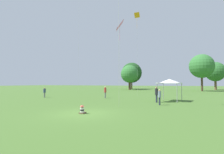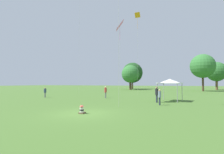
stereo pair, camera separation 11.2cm
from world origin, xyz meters
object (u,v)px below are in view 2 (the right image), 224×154
Objects in this scene: person_standing_1 at (45,92)px; distant_tree_0 at (203,66)px; person_standing_5 at (106,91)px; distant_tree_3 at (132,73)px; seated_toddler at (82,110)px; person_standing_0 at (160,96)px; kite_1 at (137,19)px; kite_0 at (120,27)px; person_standing_3 at (157,93)px; canopy_tent at (170,81)px; distant_tree_1 at (216,72)px; distant_tree_2 at (130,74)px.

person_standing_1 is 0.15× the size of distant_tree_0.
distant_tree_3 is (-8.16, 41.52, 5.24)m from person_standing_5.
seated_toddler is at bearing 151.37° from person_standing_1.
distant_tree_3 is at bearing 12.39° from person_standing_0.
distant_tree_3 is (1.02, 44.12, 5.37)m from person_standing_1.
kite_1 is (-0.90, 19.16, 13.43)m from seated_toddler.
person_standing_3 is at bearing 134.99° from kite_0.
distant_tree_3 is (-11.34, 35.00, -7.41)m from kite_1.
kite_1 reaches higher than distant_tree_0.
kite_0 is at bearing 162.25° from person_standing_5.
distant_tree_0 reaches higher than canopy_tent.
person_standing_3 is at bearing -172.93° from person_standing_1.
distant_tree_3 reaches higher than person_standing_1.
person_standing_0 is 0.17× the size of kite_0.
distant_tree_0 is (12.06, 24.56, -6.70)m from kite_1.
kite_1 is (3.18, 6.52, 12.65)m from person_standing_5.
distant_tree_1 is at bearing 2.95° from distant_tree_3.
kite_0 is 1.11× the size of distant_tree_2.
person_standing_0 is at bearing 160.99° from kite_1.
person_standing_0 is 4.94m from canopy_tent.
kite_0 is 0.63× the size of kite_1.
kite_1 is 29.98m from distant_tree_2.
distant_tree_0 is (11.09, 36.03, -1.70)m from kite_0.
distant_tree_3 is at bearing 102.42° from seated_toddler.
distant_tree_3 is (-12.30, 46.47, -2.41)m from kite_0.
distant_tree_2 is (-15.72, 34.36, 2.92)m from canopy_tent.
person_standing_1 is 44.46m from distant_tree_3.
person_standing_5 is at bearing -78.89° from distant_tree_3.
person_standing_5 is at bearing 175.44° from canopy_tent.
distant_tree_0 is (11.16, 43.72, 6.73)m from seated_toddler.
distant_tree_0 is (15.24, 31.08, 5.94)m from person_standing_5.
person_standing_1 is 0.15× the size of distant_tree_3.
canopy_tent is (18.35, 1.87, 1.53)m from person_standing_1.
person_standing_0 reaches higher than seated_toddler.
kite_1 reaches higher than distant_tree_2.
seated_toddler is at bearing 17.58° from kite_0.
kite_1 is at bearing 6.12° from person_standing_3.
person_standing_1 is 17.10m from person_standing_3.
kite_1 is at bearing -116.15° from distant_tree_0.
person_standing_5 is at bearing -116.11° from distant_tree_0.
person_standing_1 is at bearing 68.30° from person_standing_3.
canopy_tent is 32.70m from distant_tree_0.
distant_tree_3 is at bearing -82.82° from person_standing_1.
person_standing_0 is 0.88× the size of person_standing_3.
distant_tree_2 reaches higher than person_standing_0.
distant_tree_2 reaches higher than seated_toddler.
distant_tree_2 is at bearing 114.59° from canopy_tent.
distant_tree_1 reaches higher than person_standing_3.
person_standing_0 is at bearing -179.93° from person_standing_5.
person_standing_5 is 0.19× the size of distant_tree_1.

